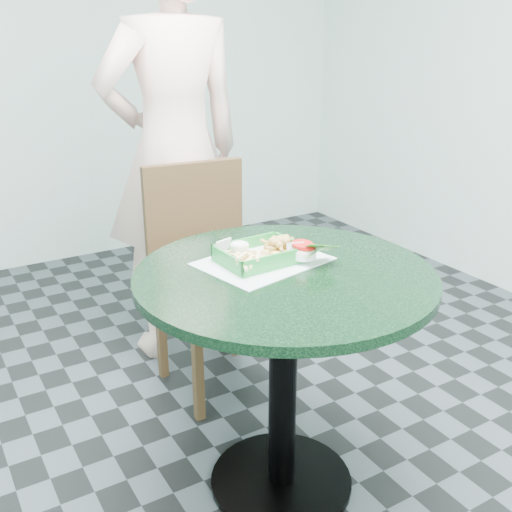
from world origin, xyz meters
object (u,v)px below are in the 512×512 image
dining_chair (207,262)px  food_basket (260,263)px  sauce_ramekin (239,254)px  diner_person (172,100)px  crab_sandwich (280,250)px  cafe_table (284,329)px

dining_chair → food_basket: dining_chair is taller
dining_chair → sauce_ramekin: dining_chair is taller
diner_person → sauce_ramekin: size_ratio=41.45×
diner_person → food_basket: (-0.14, -0.95, -0.39)m
crab_sandwich → cafe_table: bearing=-115.4°
food_basket → sauce_ramekin: (-0.06, 0.02, 0.03)m
diner_person → cafe_table: bearing=81.7°
dining_chair → crab_sandwich: dining_chair is taller
crab_sandwich → food_basket: bearing=169.3°
cafe_table → crab_sandwich: (0.04, 0.09, 0.22)m
cafe_table → sauce_ramekin: size_ratio=15.96×
dining_chair → diner_person: size_ratio=0.40×
dining_chair → diner_person: 0.70m
dining_chair → crab_sandwich: size_ratio=8.49×
cafe_table → sauce_ramekin: 0.27m
crab_sandwich → sauce_ramekin: bearing=163.5°
crab_sandwich → dining_chair: bearing=84.8°
cafe_table → dining_chair: size_ratio=0.95×
dining_chair → diner_person: bearing=92.1°
dining_chair → crab_sandwich: 0.69m
diner_person → crab_sandwich: bearing=83.6°
cafe_table → diner_person: diner_person is taller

